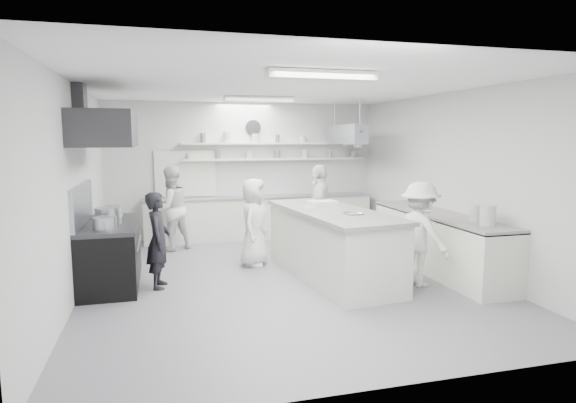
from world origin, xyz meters
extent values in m
cube|color=gray|center=(0.00, 0.00, -0.01)|extent=(6.00, 7.00, 0.02)
cube|color=white|center=(0.00, 0.00, 3.01)|extent=(6.00, 7.00, 0.02)
cube|color=silver|center=(0.00, 3.50, 1.50)|extent=(6.00, 0.04, 3.00)
cube|color=silver|center=(0.00, -3.50, 1.50)|extent=(6.00, 0.04, 3.00)
cube|color=silver|center=(-3.00, 0.00, 1.50)|extent=(0.04, 7.00, 3.00)
cube|color=silver|center=(3.00, 0.00, 1.50)|extent=(0.04, 7.00, 3.00)
cube|color=black|center=(-2.60, 0.40, 0.45)|extent=(0.80, 1.80, 0.90)
cube|color=#2F3032|center=(-2.60, 0.40, 2.35)|extent=(0.85, 2.00, 0.50)
cube|color=silver|center=(0.30, 3.20, 0.46)|extent=(5.00, 0.60, 0.92)
cube|color=silver|center=(0.70, 3.37, 1.75)|extent=(4.20, 0.26, 0.04)
cube|color=silver|center=(0.70, 3.37, 2.10)|extent=(4.20, 0.26, 0.04)
cube|color=black|center=(-1.30, 3.48, 1.45)|extent=(1.30, 0.04, 1.00)
cylinder|color=white|center=(0.20, 3.46, 2.45)|extent=(0.32, 0.05, 0.32)
cube|color=silver|center=(2.65, -0.20, 0.47)|extent=(0.74, 3.30, 0.94)
cube|color=#9A9EA8|center=(2.00, 2.40, 2.30)|extent=(0.30, 1.60, 0.40)
cube|color=silver|center=(0.00, -1.80, 2.94)|extent=(1.30, 0.25, 0.10)
cube|color=silver|center=(0.00, 1.80, 2.94)|extent=(1.30, 0.25, 0.10)
cube|color=silver|center=(0.78, -0.11, 0.52)|extent=(1.38, 2.94, 1.05)
cylinder|color=#9A9EA8|center=(-2.60, 0.27, 1.06)|extent=(0.38, 0.38, 0.30)
imported|color=black|center=(-1.90, 0.07, 0.72)|extent=(0.41, 0.56, 1.44)
imported|color=silver|center=(-1.66, 2.52, 0.84)|extent=(1.02, 0.94, 1.68)
imported|color=silver|center=(-0.28, 0.95, 0.76)|extent=(0.78, 0.89, 1.53)
imported|color=silver|center=(1.09, 1.44, 0.86)|extent=(0.78, 1.10, 1.73)
imported|color=silver|center=(1.91, -0.83, 0.79)|extent=(0.89, 1.15, 1.57)
imported|color=#9A9EA8|center=(0.93, -0.60, 1.08)|extent=(0.29, 0.29, 0.07)
imported|color=silver|center=(0.47, 0.12, 1.08)|extent=(0.21, 0.21, 0.07)
imported|color=silver|center=(2.47, 0.03, 0.97)|extent=(0.26, 0.26, 0.06)
camera|label=1|loc=(-1.85, -7.18, 2.23)|focal=30.00mm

